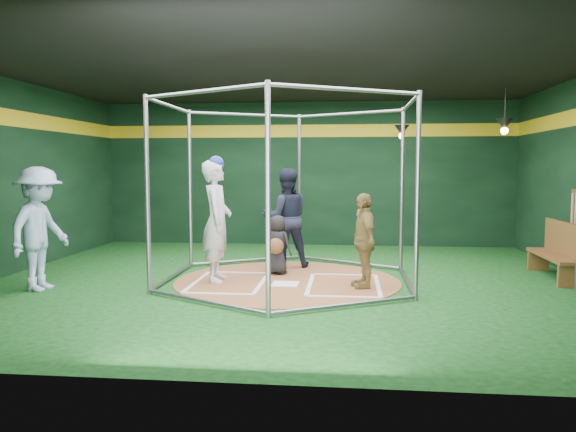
# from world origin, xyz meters

# --- Properties ---
(room_shell) EXTENTS (10.10, 9.10, 3.53)m
(room_shell) POSITION_xyz_m (0.00, 0.01, 1.75)
(room_shell) COLOR #0C3810
(room_shell) RESTS_ON ground
(clay_disc) EXTENTS (3.80, 3.80, 0.01)m
(clay_disc) POSITION_xyz_m (0.00, 0.00, 0.01)
(clay_disc) COLOR #965C36
(clay_disc) RESTS_ON ground
(home_plate) EXTENTS (0.43, 0.43, 0.01)m
(home_plate) POSITION_xyz_m (0.00, -0.30, 0.02)
(home_plate) COLOR white
(home_plate) RESTS_ON clay_disc
(batter_box_left) EXTENTS (1.17, 1.77, 0.01)m
(batter_box_left) POSITION_xyz_m (-0.95, -0.25, 0.02)
(batter_box_left) COLOR white
(batter_box_left) RESTS_ON clay_disc
(batter_box_right) EXTENTS (1.17, 1.77, 0.01)m
(batter_box_right) POSITION_xyz_m (0.95, -0.25, 0.02)
(batter_box_right) COLOR white
(batter_box_right) RESTS_ON clay_disc
(batting_cage) EXTENTS (4.05, 4.67, 3.00)m
(batting_cage) POSITION_xyz_m (-0.00, -0.00, 1.50)
(batting_cage) COLOR gray
(batting_cage) RESTS_ON ground
(pendant_lamp_near) EXTENTS (0.34, 0.34, 0.90)m
(pendant_lamp_near) POSITION_xyz_m (2.20, 3.60, 2.74)
(pendant_lamp_near) COLOR black
(pendant_lamp_near) RESTS_ON room_shell
(pendant_lamp_far) EXTENTS (0.34, 0.34, 0.90)m
(pendant_lamp_far) POSITION_xyz_m (4.00, 2.00, 2.74)
(pendant_lamp_far) COLOR black
(pendant_lamp_far) RESTS_ON room_shell
(batter_figure) EXTENTS (0.56, 0.79, 2.10)m
(batter_figure) POSITION_xyz_m (-1.17, -0.16, 1.05)
(batter_figure) COLOR silver
(batter_figure) RESTS_ON clay_disc
(visitor_leopard) EXTENTS (0.57, 0.95, 1.51)m
(visitor_leopard) POSITION_xyz_m (1.26, -0.37, 0.76)
(visitor_leopard) COLOR tan
(visitor_leopard) RESTS_ON clay_disc
(catcher_figure) EXTENTS (0.60, 0.64, 1.06)m
(catcher_figure) POSITION_xyz_m (-0.24, 0.56, 0.54)
(catcher_figure) COLOR black
(catcher_figure) RESTS_ON clay_disc
(umpire) EXTENTS (1.07, 0.93, 1.89)m
(umpire) POSITION_xyz_m (-0.17, 1.33, 0.95)
(umpire) COLOR black
(umpire) RESTS_ON clay_disc
(bystander_blue) EXTENTS (0.86, 1.33, 1.93)m
(bystander_blue) POSITION_xyz_m (-3.77, -1.06, 0.97)
(bystander_blue) COLOR #9FB7D3
(bystander_blue) RESTS_ON ground
(dugout_bench) EXTENTS (0.39, 1.69, 0.99)m
(dugout_bench) POSITION_xyz_m (4.63, 0.72, 0.50)
(dugout_bench) COLOR brown
(dugout_bench) RESTS_ON ground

